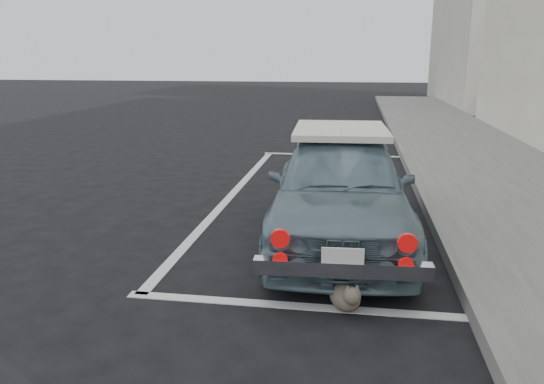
{
  "coord_description": "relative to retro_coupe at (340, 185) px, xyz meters",
  "views": [
    {
      "loc": [
        0.87,
        -4.47,
        1.99
      ],
      "look_at": [
        0.12,
        0.33,
        0.75
      ],
      "focal_mm": 35.0,
      "sensor_mm": 36.0,
      "label": 1
    }
  ],
  "objects": [
    {
      "name": "ground",
      "position": [
        -0.73,
        -1.23,
        -0.63
      ],
      "size": [
        80.0,
        80.0,
        0.0
      ],
      "primitive_type": "plane",
      "color": "black",
      "rests_on": "ground"
    },
    {
      "name": "building_far",
      "position": [
        5.62,
        18.77,
        3.37
      ],
      "size": [
        3.5,
        10.0,
        8.0
      ],
      "primitive_type": "cube",
      "color": "#B6AFA5",
      "rests_on": "ground"
    },
    {
      "name": "pline_rear",
      "position": [
        -0.23,
        -1.73,
        -0.63
      ],
      "size": [
        3.0,
        0.12,
        0.01
      ],
      "primitive_type": "cube",
      "color": "silver",
      "rests_on": "ground"
    },
    {
      "name": "pline_front",
      "position": [
        -0.23,
        5.27,
        -0.63
      ],
      "size": [
        3.0,
        0.12,
        0.01
      ],
      "primitive_type": "cube",
      "color": "silver",
      "rests_on": "ground"
    },
    {
      "name": "pline_side",
      "position": [
        -1.63,
        1.77,
        -0.63
      ],
      "size": [
        0.12,
        7.0,
        0.01
      ],
      "primitive_type": "cube",
      "color": "silver",
      "rests_on": "ground"
    },
    {
      "name": "retro_coupe",
      "position": [
        0.0,
        0.0,
        0.0
      ],
      "size": [
        1.65,
        3.74,
        1.25
      ],
      "rotation": [
        0.0,
        0.0,
        0.05
      ],
      "color": "slate",
      "rests_on": "ground"
    },
    {
      "name": "cat",
      "position": [
        0.12,
        -1.73,
        -0.5
      ],
      "size": [
        0.35,
        0.52,
        0.29
      ],
      "rotation": [
        0.0,
        0.0,
        0.35
      ],
      "color": "#706155",
      "rests_on": "ground"
    }
  ]
}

